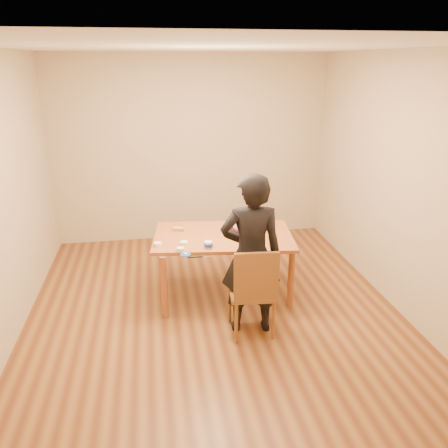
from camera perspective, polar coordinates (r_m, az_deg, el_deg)
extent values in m
cube|color=#5A2F16|center=(4.89, -1.25, -11.34)|extent=(4.00, 4.50, 0.00)
cube|color=silver|center=(4.15, -1.56, 22.18)|extent=(4.00, 4.50, 0.00)
cube|color=tan|center=(6.50, -4.29, 9.58)|extent=(4.00, 0.00, 2.70)
cube|color=tan|center=(5.01, 21.97, 4.81)|extent=(0.00, 4.50, 2.70)
cube|color=brown|center=(4.90, -0.10, -1.66)|extent=(1.64, 1.10, 0.04)
cube|color=brown|center=(4.36, 3.57, -8.75)|extent=(0.46, 0.46, 0.04)
cylinder|color=red|center=(5.07, 2.34, -0.53)|extent=(0.31, 0.31, 0.02)
cylinder|color=white|center=(5.05, 2.35, -0.07)|extent=(0.20, 0.20, 0.06)
ellipsoid|color=white|center=(5.04, 2.35, 0.41)|extent=(0.20, 0.20, 0.03)
cylinder|color=white|center=(4.55, -2.06, -2.73)|extent=(0.08, 0.08, 0.07)
cylinder|color=#1B47B3|center=(4.41, -5.04, -4.01)|extent=(0.11, 0.11, 0.01)
ellipsoid|color=white|center=(4.41, -5.05, -3.85)|extent=(0.04, 0.04, 0.02)
cylinder|color=white|center=(4.51, -5.72, -3.30)|extent=(0.08, 0.08, 0.04)
cylinder|color=white|center=(4.65, -5.26, -2.50)|extent=(0.08, 0.08, 0.04)
cylinder|color=white|center=(4.65, -8.65, -2.64)|extent=(0.08, 0.08, 0.04)
cube|color=#EB3799|center=(5.04, -5.93, -0.75)|extent=(0.13, 0.07, 0.02)
cube|color=green|center=(5.04, -6.00, -0.54)|extent=(0.13, 0.09, 0.02)
cube|color=black|center=(4.35, -3.74, -4.34)|extent=(0.16, 0.02, 0.01)
imported|color=black|center=(4.23, 3.55, -4.08)|extent=(0.63, 0.45, 1.64)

